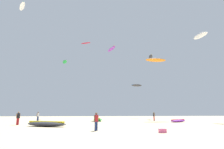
% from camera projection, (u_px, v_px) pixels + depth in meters
% --- Properties ---
extents(ground_plane, '(120.00, 120.00, 0.00)m').
position_uv_depth(ground_plane, '(147.00, 142.00, 10.07)').
color(ground_plane, beige).
extents(person_foreground, '(0.42, 0.39, 1.60)m').
position_uv_depth(person_foreground, '(96.00, 120.00, 16.15)').
color(person_foreground, navy).
rests_on(person_foreground, ground).
extents(person_midground, '(0.37, 0.54, 1.63)m').
position_uv_depth(person_midground, '(154.00, 116.00, 34.26)').
color(person_midground, '#B21E23').
rests_on(person_midground, ground).
extents(person_left, '(0.38, 0.49, 1.70)m').
position_uv_depth(person_left, '(18.00, 117.00, 23.02)').
color(person_left, '#B21E23').
rests_on(person_left, ground).
extents(person_right, '(0.38, 0.46, 1.66)m').
position_uv_depth(person_right, '(38.00, 116.00, 31.91)').
color(person_right, navy).
rests_on(person_right, ground).
extents(kite_grounded_near, '(2.01, 4.90, 0.58)m').
position_uv_depth(kite_grounded_near, '(98.00, 119.00, 32.80)').
color(kite_grounded_near, green).
rests_on(kite_grounded_near, ground).
extents(kite_grounded_mid, '(5.22, 3.31, 0.60)m').
position_uv_depth(kite_grounded_mid, '(46.00, 124.00, 20.47)').
color(kite_grounded_mid, '#2D2D33').
rests_on(kite_grounded_mid, ground).
extents(kite_grounded_far, '(3.79, 2.82, 0.44)m').
position_uv_depth(kite_grounded_far, '(178.00, 121.00, 29.19)').
color(kite_grounded_far, purple).
rests_on(kite_grounded_far, ground).
extents(cooler_box, '(0.56, 0.36, 0.32)m').
position_uv_depth(cooler_box, '(162.00, 131.00, 14.38)').
color(cooler_box, '#E5598C').
rests_on(cooler_box, ground).
extents(kite_aloft_0, '(2.08, 3.27, 0.79)m').
position_uv_depth(kite_aloft_0, '(65.00, 62.00, 48.14)').
color(kite_aloft_0, green).
extents(kite_aloft_1, '(2.26, 1.40, 0.55)m').
position_uv_depth(kite_aloft_1, '(86.00, 43.00, 38.36)').
color(kite_aloft_1, red).
extents(kite_aloft_2, '(2.10, 3.04, 0.60)m').
position_uv_depth(kite_aloft_2, '(22.00, 6.00, 29.23)').
color(kite_aloft_2, white).
extents(kite_aloft_3, '(3.51, 1.92, 0.79)m').
position_uv_depth(kite_aloft_3, '(137.00, 85.00, 51.78)').
color(kite_aloft_3, '#2D2D33').
extents(kite_aloft_4, '(2.12, 4.17, 0.68)m').
position_uv_depth(kite_aloft_4, '(111.00, 49.00, 42.60)').
color(kite_aloft_4, purple).
extents(kite_aloft_5, '(1.43, 3.52, 0.87)m').
position_uv_depth(kite_aloft_5, '(151.00, 57.00, 49.51)').
color(kite_aloft_5, '#2D2D33').
extents(kite_aloft_6, '(4.54, 1.48, 0.78)m').
position_uv_depth(kite_aloft_6, '(156.00, 60.00, 38.72)').
color(kite_aloft_6, orange).
extents(kite_aloft_7, '(1.72, 3.86, 0.95)m').
position_uv_depth(kite_aloft_7, '(200.00, 36.00, 36.79)').
color(kite_aloft_7, white).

